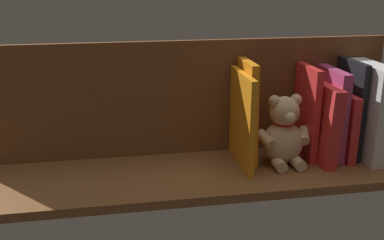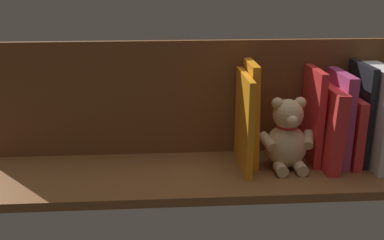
{
  "view_description": "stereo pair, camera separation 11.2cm",
  "coord_description": "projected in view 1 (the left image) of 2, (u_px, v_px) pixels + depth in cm",
  "views": [
    {
      "loc": [
        18.34,
        104.58,
        48.76
      ],
      "look_at": [
        0.0,
        0.0,
        13.55
      ],
      "focal_mm": 42.52,
      "sensor_mm": 36.0,
      "label": 1
    },
    {
      "loc": [
        7.25,
        105.93,
        48.76
      ],
      "look_at": [
        0.0,
        0.0,
        13.55
      ],
      "focal_mm": 42.52,
      "sensor_mm": 36.0,
      "label": 2
    }
  ],
  "objects": [
    {
      "name": "ground_plane",
      "position": [
        192.0,
        174.0,
        1.16
      ],
      "size": [
        113.64,
        29.85,
        2.2
      ],
      "primitive_type": "cube",
      "color": "brown"
    },
    {
      "name": "shelf_back_panel",
      "position": [
        184.0,
        98.0,
        1.23
      ],
      "size": [
        113.64,
        1.5,
        31.27
      ],
      "primitive_type": "cube",
      "color": "brown",
      "rests_on": "ground_plane"
    },
    {
      "name": "dictionary_thick_white",
      "position": [
        367.0,
        111.0,
        1.22
      ],
      "size": [
        5.48,
        19.01,
        25.51
      ],
      "primitive_type": "cube",
      "color": "silver",
      "rests_on": "ground_plane"
    },
    {
      "name": "book_0",
      "position": [
        349.0,
        108.0,
        1.23
      ],
      "size": [
        1.67,
        14.58,
        26.13
      ],
      "primitive_type": "cube",
      "color": "black",
      "rests_on": "ground_plane"
    },
    {
      "name": "book_1",
      "position": [
        340.0,
        124.0,
        1.23
      ],
      "size": [
        2.24,
        16.22,
        18.02
      ],
      "primitive_type": "cube",
      "color": "red",
      "rests_on": "ground_plane"
    },
    {
      "name": "book_2",
      "position": [
        330.0,
        113.0,
        1.22
      ],
      "size": [
        2.68,
        15.39,
        24.1
      ],
      "primitive_type": "cube",
      "color": "#B23F72",
      "rests_on": "ground_plane"
    },
    {
      "name": "book_3",
      "position": [
        320.0,
        121.0,
        1.21
      ],
      "size": [
        3.97,
        18.4,
        20.86
      ],
      "primitive_type": "cube",
      "rotation": [
        0.0,
        -0.04,
        0.0
      ],
      "color": "red",
      "rests_on": "ground_plane"
    },
    {
      "name": "book_4",
      "position": [
        306.0,
        112.0,
        1.22
      ],
      "size": [
        1.85,
        13.62,
        24.9
      ],
      "primitive_type": "cube",
      "color": "red",
      "rests_on": "ground_plane"
    },
    {
      "name": "teddy_bear",
      "position": [
        284.0,
        134.0,
        1.18
      ],
      "size": [
        15.11,
        11.98,
        18.62
      ],
      "rotation": [
        0.0,
        0.0,
        0.03
      ],
      "color": "#D1B284",
      "rests_on": "ground_plane"
    },
    {
      "name": "book_5",
      "position": [
        248.0,
        112.0,
        1.19
      ],
      "size": [
        2.62,
        13.07,
        26.79
      ],
      "primitive_type": "cube",
      "rotation": [
        0.0,
        0.02,
        0.0
      ],
      "color": "orange",
      "rests_on": "ground_plane"
    },
    {
      "name": "book_6",
      "position": [
        242.0,
        120.0,
        1.16
      ],
      "size": [
        1.55,
        18.96,
        24.42
      ],
      "primitive_type": "cube",
      "color": "orange",
      "rests_on": "ground_plane"
    }
  ]
}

